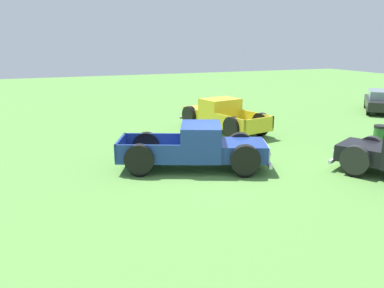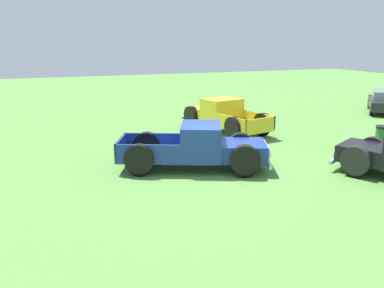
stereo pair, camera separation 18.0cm
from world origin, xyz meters
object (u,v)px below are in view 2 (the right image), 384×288
object	(u,v)px
pickup_truck_foreground	(203,148)
sedan_distant_b	(384,101)
pickup_truck_behind_left	(221,115)
trash_can	(382,137)

from	to	relation	value
pickup_truck_foreground	sedan_distant_b	xyz separation A→B (m)	(-6.25, 15.08, -0.04)
pickup_truck_foreground	pickup_truck_behind_left	world-z (taller)	pickup_truck_behind_left
pickup_truck_behind_left	trash_can	bearing A→B (deg)	41.32
sedan_distant_b	trash_can	world-z (taller)	sedan_distant_b
pickup_truck_behind_left	trash_can	size ratio (longest dim) A/B	5.85
pickup_truck_foreground	pickup_truck_behind_left	size ratio (longest dim) A/B	1.00
pickup_truck_foreground	pickup_truck_behind_left	bearing A→B (deg)	148.92
trash_can	pickup_truck_foreground	bearing A→B (deg)	-91.31
pickup_truck_behind_left	pickup_truck_foreground	bearing A→B (deg)	-31.08
pickup_truck_foreground	trash_can	xyz separation A→B (m)	(0.19, 8.19, -0.29)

